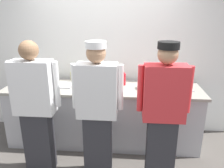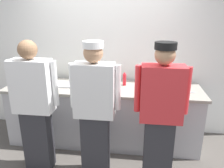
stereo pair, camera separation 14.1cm
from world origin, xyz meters
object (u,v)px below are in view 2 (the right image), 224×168
object	(u,v)px
chef_far_right	(161,112)
plate_stack_front	(146,86)
ramekin_red_sauce	(84,81)
ramekin_yellow_sauce	(167,84)
squeeze_bottle_primary	(74,76)
squeeze_bottle_secondary	(34,82)
plate_stack_rear	(167,90)
chefs_knife	(183,92)
squeeze_bottle_spare	(124,79)
ramekin_green_sauce	(116,88)
chef_near_left	(34,105)
sheet_tray	(57,84)
ramekin_orange_sauce	(23,83)
chef_center	(95,108)
mixing_bowl_steel	(98,85)

from	to	relation	value
chef_far_right	plate_stack_front	size ratio (longest dim) A/B	7.34
ramekin_red_sauce	ramekin_yellow_sauce	world-z (taller)	ramekin_red_sauce
squeeze_bottle_primary	chef_far_right	bearing A→B (deg)	-36.84
squeeze_bottle_primary	squeeze_bottle_secondary	bearing A→B (deg)	-140.87
ramekin_yellow_sauce	squeeze_bottle_primary	bearing A→B (deg)	178.66
plate_stack_rear	chefs_knife	distance (m)	0.25
chefs_knife	squeeze_bottle_secondary	bearing A→B (deg)	-177.39
squeeze_bottle_secondary	squeeze_bottle_spare	world-z (taller)	squeeze_bottle_spare
plate_stack_front	chefs_knife	size ratio (longest dim) A/B	0.86
ramekin_green_sauce	chef_near_left	bearing A→B (deg)	-144.37
chef_near_left	squeeze_bottle_secondary	xyz separation A→B (m)	(-0.27, 0.57, 0.12)
sheet_tray	chef_near_left	bearing A→B (deg)	-91.22
sheet_tray	ramekin_red_sauce	xyz separation A→B (m)	(0.39, 0.18, 0.01)
ramekin_yellow_sauce	ramekin_orange_sauce	bearing A→B (deg)	-174.26
chef_center	chef_far_right	xyz separation A→B (m)	(0.78, -0.02, 0.00)
plate_stack_front	chef_center	bearing A→B (deg)	-130.26
chef_center	chefs_knife	bearing A→B (deg)	30.11
chef_far_right	squeeze_bottle_secondary	world-z (taller)	chef_far_right
chef_near_left	chef_center	world-z (taller)	chef_near_left
squeeze_bottle_spare	ramekin_red_sauce	world-z (taller)	squeeze_bottle_spare
chef_center	ramekin_green_sauce	distance (m)	0.72
squeeze_bottle_primary	ramekin_red_sauce	world-z (taller)	squeeze_bottle_primary
chef_near_left	ramekin_orange_sauce	distance (m)	0.88
plate_stack_rear	ramekin_red_sauce	xyz separation A→B (m)	(-1.29, 0.32, -0.02)
mixing_bowl_steel	ramekin_green_sauce	world-z (taller)	mixing_bowl_steel
chef_far_right	squeeze_bottle_spare	distance (m)	1.03
chef_far_right	sheet_tray	xyz separation A→B (m)	(-1.54, 0.77, 0.02)
ramekin_green_sauce	squeeze_bottle_secondary	bearing A→B (deg)	-174.31
chefs_knife	squeeze_bottle_primary	bearing A→B (deg)	169.93
plate_stack_front	ramekin_green_sauce	xyz separation A→B (m)	(-0.43, -0.04, -0.02)
chef_near_left	chef_center	size ratio (longest dim) A/B	1.00
chef_center	squeeze_bottle_spare	world-z (taller)	chef_center
squeeze_bottle_primary	ramekin_orange_sauce	xyz separation A→B (m)	(-0.75, -0.26, -0.07)
squeeze_bottle_secondary	ramekin_green_sauce	size ratio (longest dim) A/B	2.24
chef_center	squeeze_bottle_secondary	xyz separation A→B (m)	(-1.04, 0.57, 0.11)
sheet_tray	ramekin_orange_sauce	xyz separation A→B (m)	(-0.54, -0.04, 0.01)
ramekin_green_sauce	chefs_knife	xyz separation A→B (m)	(0.97, -0.02, -0.01)
chef_center	ramekin_red_sauce	bearing A→B (deg)	111.78
ramekin_red_sauce	chefs_knife	xyz separation A→B (m)	(1.53, -0.26, -0.02)
plate_stack_rear	squeeze_bottle_spare	world-z (taller)	squeeze_bottle_spare
ramekin_orange_sauce	ramekin_yellow_sauce	bearing A→B (deg)	5.74
chef_far_right	chefs_knife	xyz separation A→B (m)	(0.38, 0.69, 0.01)
chef_far_right	mixing_bowl_steel	world-z (taller)	chef_far_right
mixing_bowl_steel	ramekin_orange_sauce	world-z (taller)	mixing_bowl_steel
chef_near_left	mixing_bowl_steel	distance (m)	0.95
chef_near_left	ramekin_orange_sauce	world-z (taller)	chef_near_left
squeeze_bottle_secondary	squeeze_bottle_spare	bearing A→B (deg)	12.97
mixing_bowl_steel	ramekin_yellow_sauce	size ratio (longest dim) A/B	3.54
chef_near_left	squeeze_bottle_primary	bearing A→B (deg)	76.94
plate_stack_front	squeeze_bottle_secondary	bearing A→B (deg)	-174.37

